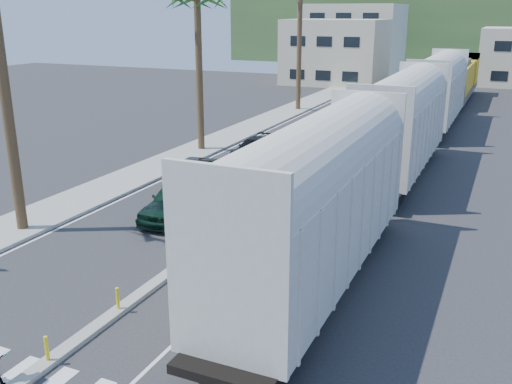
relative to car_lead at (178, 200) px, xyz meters
The scene contains 12 objects.
ground 10.59m from the car_lead, 74.47° to the right, with size 140.00×140.00×0.00m, color #28282B.
sidewalk 15.89m from the car_lead, 110.94° to the left, with size 3.00×90.00×0.15m, color gray.
rails 19.49m from the car_lead, 66.29° to the left, with size 1.56×100.00×0.06m.
median 10.21m from the car_lead, 73.88° to the left, with size 0.45×60.00×0.85m.
lane_markings 14.87m from the car_lead, 87.38° to the left, with size 9.42×90.00×0.01m.
freight_train 18.45m from the car_lead, 64.73° to the left, with size 3.00×60.94×5.85m.
buildings 61.69m from the car_lead, 93.34° to the left, with size 38.00×27.00×10.00m.
hillside 90.02m from the car_lead, 88.20° to the left, with size 80.00×20.00×12.00m, color #385628.
car_lead is the anchor object (origin of this frame).
car_second 3.90m from the car_lead, 107.27° to the left, with size 2.13×4.96×1.59m, color black.
car_third 11.46m from the car_lead, 96.84° to the left, with size 2.01×4.48×1.27m, color black.
car_rear 15.14m from the car_lead, 91.69° to the left, with size 2.53×4.92×1.33m, color #9DA0A2.
Camera 1 is at (10.32, -10.61, 8.92)m, focal length 40.00 mm.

